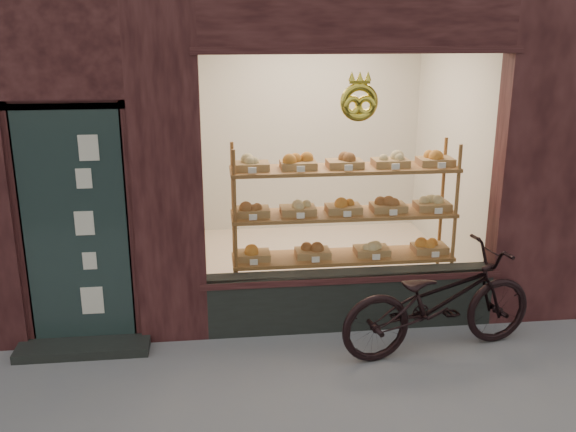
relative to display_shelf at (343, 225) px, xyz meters
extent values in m
cube|color=black|center=(0.00, -0.42, -0.61)|extent=(2.70, 0.25, 0.55)
cube|color=#212F2E|center=(-2.45, -0.49, 0.21)|extent=(0.90, 0.04, 2.15)
cube|color=black|center=(-2.45, -0.65, -0.85)|extent=(1.15, 0.35, 0.08)
torus|color=gold|center=(0.00, -0.53, 1.26)|extent=(0.33, 0.07, 0.33)
cube|color=brown|center=(0.00, 0.00, -0.84)|extent=(2.20, 0.45, 0.04)
cube|color=brown|center=(0.00, 0.00, -0.34)|extent=(2.20, 0.45, 0.03)
cube|color=brown|center=(0.00, 0.00, 0.11)|extent=(2.20, 0.45, 0.04)
cube|color=brown|center=(0.00, 0.00, 0.56)|extent=(2.20, 0.45, 0.04)
cylinder|color=brown|center=(-1.07, -0.19, -0.04)|extent=(0.04, 0.04, 1.70)
cylinder|color=brown|center=(1.07, -0.19, -0.04)|extent=(0.04, 0.04, 1.70)
cylinder|color=brown|center=(-1.07, 0.20, -0.04)|extent=(0.04, 0.04, 1.70)
cylinder|color=brown|center=(1.07, 0.20, -0.04)|extent=(0.04, 0.04, 1.70)
cube|color=olive|center=(-0.90, 0.00, -0.28)|extent=(0.34, 0.24, 0.07)
sphere|color=orange|center=(-0.90, 0.00, -0.20)|extent=(0.11, 0.11, 0.11)
cube|color=white|center=(-0.90, -0.18, -0.28)|extent=(0.07, 0.01, 0.05)
cube|color=olive|center=(-0.30, 0.00, -0.28)|extent=(0.34, 0.24, 0.07)
sphere|color=brown|center=(-0.30, 0.00, -0.20)|extent=(0.11, 0.11, 0.11)
cube|color=white|center=(-0.30, -0.18, -0.28)|extent=(0.08, 0.01, 0.05)
cube|color=olive|center=(0.30, 0.00, -0.28)|extent=(0.34, 0.24, 0.07)
sphere|color=tan|center=(0.30, 0.00, -0.20)|extent=(0.11, 0.11, 0.11)
cube|color=white|center=(0.30, -0.18, -0.28)|extent=(0.07, 0.01, 0.05)
cube|color=olive|center=(0.90, 0.00, -0.28)|extent=(0.34, 0.24, 0.07)
sphere|color=orange|center=(0.90, 0.00, -0.20)|extent=(0.11, 0.11, 0.11)
cube|color=white|center=(0.90, -0.18, -0.28)|extent=(0.08, 0.01, 0.05)
cube|color=olive|center=(-0.90, 0.00, 0.17)|extent=(0.34, 0.24, 0.07)
sphere|color=brown|center=(-0.90, 0.00, 0.25)|extent=(0.11, 0.11, 0.11)
cube|color=white|center=(-0.90, -0.18, 0.17)|extent=(0.07, 0.01, 0.06)
cube|color=olive|center=(-0.45, 0.00, 0.17)|extent=(0.34, 0.24, 0.07)
sphere|color=tan|center=(-0.45, 0.00, 0.25)|extent=(0.11, 0.11, 0.11)
cube|color=white|center=(-0.45, -0.18, 0.17)|extent=(0.07, 0.01, 0.06)
cube|color=olive|center=(0.00, 0.00, 0.17)|extent=(0.34, 0.24, 0.07)
sphere|color=orange|center=(0.00, 0.00, 0.25)|extent=(0.11, 0.11, 0.11)
cube|color=white|center=(0.00, -0.18, 0.17)|extent=(0.07, 0.01, 0.06)
cube|color=olive|center=(0.45, 0.00, 0.17)|extent=(0.34, 0.24, 0.07)
sphere|color=brown|center=(0.45, 0.00, 0.25)|extent=(0.11, 0.11, 0.11)
cube|color=white|center=(0.45, -0.18, 0.17)|extent=(0.07, 0.01, 0.06)
cube|color=olive|center=(0.90, 0.00, 0.17)|extent=(0.34, 0.24, 0.07)
sphere|color=tan|center=(0.90, 0.00, 0.25)|extent=(0.11, 0.11, 0.11)
cube|color=white|center=(0.90, -0.18, 0.17)|extent=(0.08, 0.01, 0.06)
cube|color=olive|center=(-0.90, 0.00, 0.62)|extent=(0.34, 0.24, 0.07)
sphere|color=tan|center=(-0.90, 0.00, 0.70)|extent=(0.11, 0.11, 0.11)
cube|color=white|center=(-0.90, -0.18, 0.62)|extent=(0.07, 0.01, 0.06)
cube|color=olive|center=(-0.45, 0.00, 0.62)|extent=(0.34, 0.24, 0.07)
sphere|color=orange|center=(-0.45, 0.00, 0.70)|extent=(0.11, 0.11, 0.11)
cube|color=white|center=(-0.45, -0.18, 0.62)|extent=(0.07, 0.01, 0.06)
cube|color=olive|center=(0.00, 0.00, 0.62)|extent=(0.34, 0.24, 0.07)
sphere|color=brown|center=(0.00, 0.00, 0.70)|extent=(0.11, 0.11, 0.11)
cube|color=white|center=(0.00, -0.18, 0.62)|extent=(0.07, 0.01, 0.06)
cube|color=olive|center=(0.45, 0.00, 0.62)|extent=(0.34, 0.24, 0.07)
sphere|color=tan|center=(0.45, 0.00, 0.70)|extent=(0.11, 0.11, 0.11)
cube|color=white|center=(0.45, -0.18, 0.62)|extent=(0.07, 0.01, 0.06)
cube|color=olive|center=(0.90, 0.00, 0.62)|extent=(0.34, 0.24, 0.07)
sphere|color=orange|center=(0.90, 0.00, 0.70)|extent=(0.11, 0.11, 0.11)
cube|color=white|center=(0.90, -0.18, 0.62)|extent=(0.08, 0.01, 0.06)
imported|color=black|center=(0.66, -0.98, -0.41)|extent=(1.90, 0.96, 0.95)
camera|label=1|loc=(-1.25, -5.92, 1.92)|focal=40.00mm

